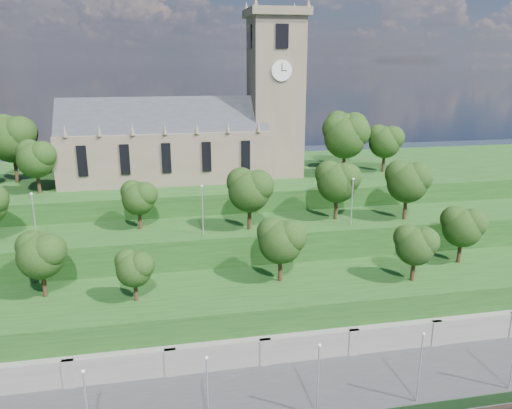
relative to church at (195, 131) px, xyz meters
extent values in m
cube|color=slate|center=(-0.79, -33.98, -20.02)|extent=(160.00, 2.00, 5.00)
cube|color=slate|center=(-15.79, -34.78, -20.02)|extent=(1.20, 0.60, 5.00)
cube|color=slate|center=(-5.79, -34.78, -20.02)|extent=(1.20, 0.60, 5.00)
cube|color=slate|center=(4.21, -34.78, -20.02)|extent=(1.20, 0.60, 5.00)
cube|color=slate|center=(14.21, -34.78, -20.02)|extent=(1.20, 0.60, 5.00)
cube|color=slate|center=(24.21, -34.78, -20.02)|extent=(1.20, 0.60, 5.00)
cube|color=slate|center=(34.21, -34.78, -20.02)|extent=(1.20, 0.60, 5.00)
cube|color=#194015|center=(-0.79, -27.98, -18.52)|extent=(160.00, 12.00, 8.00)
cube|color=#194015|center=(-0.79, -16.98, -16.52)|extent=(160.00, 10.00, 12.00)
cube|color=#194015|center=(-0.79, 4.02, -15.02)|extent=(160.00, 32.00, 15.00)
cube|color=brown|center=(-4.79, 0.02, -3.52)|extent=(32.00, 12.00, 8.00)
cube|color=#272A30|center=(-4.79, 0.02, 0.48)|extent=(32.00, 10.18, 10.18)
cone|color=brown|center=(-18.79, -5.98, 1.38)|extent=(0.70, 0.70, 1.80)
cone|color=brown|center=(-14.12, -5.98, 1.38)|extent=(0.70, 0.70, 1.80)
cone|color=brown|center=(-9.46, -5.98, 1.38)|extent=(0.70, 0.70, 1.80)
cone|color=brown|center=(-4.79, -5.98, 1.38)|extent=(0.70, 0.70, 1.80)
cone|color=brown|center=(-0.12, -5.98, 1.38)|extent=(0.70, 0.70, 1.80)
cone|color=brown|center=(4.54, -5.98, 1.38)|extent=(0.70, 0.70, 1.80)
cone|color=brown|center=(9.21, -5.98, 1.38)|extent=(0.70, 0.70, 1.80)
cube|color=black|center=(-16.79, -6.06, -3.02)|extent=(1.40, 0.25, 4.50)
cube|color=black|center=(-10.79, -6.06, -3.02)|extent=(1.40, 0.25, 4.50)
cube|color=black|center=(-4.79, -6.06, -3.02)|extent=(1.40, 0.25, 4.50)
cube|color=black|center=(1.21, -6.06, -3.02)|extent=(1.40, 0.25, 4.50)
cube|color=black|center=(7.21, -6.06, -3.02)|extent=(1.40, 0.25, 4.50)
cube|color=brown|center=(13.21, 0.02, 4.98)|extent=(8.00, 8.00, 25.00)
cube|color=brown|center=(13.21, 0.02, 18.08)|extent=(9.20, 9.20, 1.20)
cone|color=brown|center=(9.21, -3.98, 19.28)|extent=(0.80, 0.80, 1.60)
cone|color=brown|center=(9.21, 4.02, 19.28)|extent=(0.80, 0.80, 1.60)
cone|color=brown|center=(17.21, -3.98, 19.28)|extent=(0.80, 0.80, 1.60)
cone|color=brown|center=(17.21, 4.02, 19.28)|extent=(0.80, 0.80, 1.60)
cube|color=black|center=(13.21, -4.06, 14.48)|extent=(2.00, 0.25, 3.50)
cube|color=black|center=(13.21, 4.10, 14.48)|extent=(2.00, 0.25, 3.50)
cube|color=black|center=(9.13, 0.02, 14.48)|extent=(0.25, 2.00, 3.50)
cube|color=black|center=(17.29, 0.02, 14.48)|extent=(0.25, 2.00, 3.50)
cylinder|color=white|center=(13.21, -4.10, 9.48)|extent=(3.20, 0.30, 3.20)
cylinder|color=white|center=(17.33, 0.02, 9.48)|extent=(0.30, 3.20, 3.20)
cube|color=black|center=(13.21, -4.28, 9.98)|extent=(0.12, 0.05, 1.10)
cube|color=black|center=(13.61, -4.28, 9.48)|extent=(0.80, 0.05, 0.12)
cylinder|color=black|center=(-19.15, -25.98, -12.88)|extent=(0.51, 0.51, 3.29)
sphere|color=black|center=(-19.15, -25.98, -9.70)|extent=(5.11, 5.11, 5.11)
sphere|color=black|center=(-18.13, -26.50, -8.94)|extent=(3.83, 3.83, 3.83)
sphere|color=black|center=(-20.05, -25.35, -8.68)|extent=(3.58, 3.58, 3.58)
cylinder|color=black|center=(-9.13, -28.98, -13.26)|extent=(0.47, 0.47, 2.53)
sphere|color=black|center=(-9.13, -28.98, -10.81)|extent=(3.94, 3.94, 3.94)
sphere|color=black|center=(-8.34, -29.38, -10.22)|extent=(2.95, 2.95, 2.95)
sphere|color=black|center=(-9.81, -28.49, -10.02)|extent=(2.76, 2.76, 2.76)
cylinder|color=black|center=(7.69, -26.98, -12.84)|extent=(0.51, 0.51, 3.36)
sphere|color=black|center=(7.69, -26.98, -9.60)|extent=(5.22, 5.22, 5.22)
sphere|color=black|center=(8.73, -27.51, -8.82)|extent=(3.92, 3.92, 3.92)
sphere|color=black|center=(6.77, -26.33, -8.55)|extent=(3.65, 3.65, 3.65)
cylinder|color=black|center=(23.31, -29.98, -13.03)|extent=(0.49, 0.49, 2.98)
sphere|color=black|center=(23.31, -29.98, -10.15)|extent=(4.64, 4.64, 4.64)
sphere|color=black|center=(24.24, -30.45, -9.46)|extent=(3.48, 3.48, 3.48)
sphere|color=black|center=(22.50, -29.41, -9.22)|extent=(3.24, 3.24, 3.24)
cylinder|color=black|center=(32.01, -25.98, -12.90)|extent=(0.50, 0.50, 3.24)
sphere|color=black|center=(32.01, -25.98, -9.77)|extent=(5.04, 5.04, 5.04)
sphere|color=black|center=(33.02, -26.49, -9.01)|extent=(3.78, 3.78, 3.78)
sphere|color=black|center=(31.13, -25.35, -8.76)|extent=(3.53, 3.53, 3.53)
cylinder|color=black|center=(-8.75, -15.98, -9.12)|extent=(0.48, 0.48, 2.80)
sphere|color=black|center=(-8.75, -15.98, -6.41)|extent=(4.36, 4.36, 4.36)
sphere|color=black|center=(-7.88, -16.42, -5.76)|extent=(3.27, 3.27, 3.27)
sphere|color=black|center=(-9.52, -15.44, -5.54)|extent=(3.05, 3.05, 3.05)
cylinder|color=black|center=(5.41, -18.98, -8.76)|extent=(0.52, 0.52, 3.53)
sphere|color=black|center=(5.41, -18.98, -5.34)|extent=(5.49, 5.49, 5.49)
sphere|color=black|center=(6.51, -19.53, -4.52)|extent=(4.12, 4.12, 4.12)
sphere|color=black|center=(4.45, -18.30, -4.25)|extent=(3.84, 3.84, 3.84)
cylinder|color=black|center=(18.10, -16.98, -8.74)|extent=(0.52, 0.52, 3.56)
sphere|color=black|center=(18.10, -16.98, -5.29)|extent=(5.55, 5.55, 5.55)
sphere|color=black|center=(19.21, -17.54, -4.46)|extent=(4.16, 4.16, 4.16)
sphere|color=black|center=(17.13, -16.29, -4.18)|extent=(3.88, 3.88, 3.88)
cylinder|color=black|center=(27.56, -18.98, -8.72)|extent=(0.52, 0.52, 3.60)
sphere|color=black|center=(27.56, -18.98, -5.25)|extent=(5.59, 5.59, 5.59)
sphere|color=black|center=(28.68, -19.54, -4.41)|extent=(4.20, 4.20, 4.20)
sphere|color=black|center=(26.58, -18.29, -4.13)|extent=(3.92, 3.92, 3.92)
cylinder|color=black|center=(-28.02, 2.02, -5.24)|extent=(0.56, 0.56, 4.56)
sphere|color=black|center=(-28.02, 2.02, -0.84)|extent=(7.09, 7.09, 7.09)
sphere|color=black|center=(-26.61, 1.31, 0.23)|extent=(5.32, 5.32, 5.32)
sphere|color=black|center=(-29.27, 2.90, 0.58)|extent=(4.96, 4.96, 4.96)
cylinder|color=black|center=(-23.06, -5.98, -5.85)|extent=(0.51, 0.51, 3.34)
sphere|color=black|center=(-23.06, -5.98, -2.62)|extent=(5.20, 5.20, 5.20)
sphere|color=black|center=(-22.02, -6.51, -1.84)|extent=(3.90, 3.90, 3.90)
sphere|color=black|center=(-23.97, -5.33, -1.58)|extent=(3.64, 3.64, 3.64)
cylinder|color=black|center=(24.01, -3.98, -5.35)|extent=(0.55, 0.55, 4.35)
sphere|color=black|center=(24.01, -3.98, -1.14)|extent=(6.77, 6.77, 6.77)
sphere|color=black|center=(25.36, -4.66, -0.13)|extent=(5.07, 5.07, 5.07)
sphere|color=black|center=(22.83, -3.14, 0.21)|extent=(4.74, 4.74, 4.74)
cylinder|color=black|center=(27.18, 4.02, -5.39)|extent=(0.55, 0.55, 4.26)
sphere|color=black|center=(27.18, 4.02, -1.28)|extent=(6.62, 6.62, 6.62)
sphere|color=black|center=(28.50, 3.35, -0.29)|extent=(4.97, 4.97, 4.97)
sphere|color=black|center=(26.02, 4.84, 0.04)|extent=(4.63, 4.63, 4.63)
cylinder|color=black|center=(31.98, -1.98, -5.79)|extent=(0.51, 0.51, 3.47)
sphere|color=black|center=(31.98, -1.98, -2.43)|extent=(5.40, 5.40, 5.40)
sphere|color=black|center=(33.06, -2.52, -1.62)|extent=(4.05, 4.05, 4.05)
sphere|color=black|center=(31.04, -1.31, -1.35)|extent=(3.78, 3.78, 3.78)
sphere|color=silver|center=(-12.79, -43.48, -13.27)|extent=(0.36, 0.36, 0.36)
cylinder|color=#B2B2B7|center=(-2.79, -43.48, -16.95)|extent=(0.16, 0.16, 7.13)
sphere|color=silver|center=(-2.79, -43.48, -13.27)|extent=(0.36, 0.36, 0.36)
cylinder|color=#B2B2B7|center=(7.21, -43.48, -16.95)|extent=(0.16, 0.16, 7.13)
sphere|color=silver|center=(7.21, -43.48, -13.27)|extent=(0.36, 0.36, 0.36)
cylinder|color=#B2B2B7|center=(17.21, -43.48, -16.95)|extent=(0.16, 0.16, 7.13)
sphere|color=silver|center=(17.21, -43.48, -13.27)|extent=(0.36, 0.36, 0.36)
cylinder|color=#B2B2B7|center=(-20.79, -19.98, -7.38)|extent=(0.16, 0.16, 6.28)
sphere|color=silver|center=(-20.79, -19.98, -4.12)|extent=(0.36, 0.36, 0.36)
cylinder|color=#B2B2B7|center=(-0.79, -19.98, -7.38)|extent=(0.16, 0.16, 6.28)
sphere|color=silver|center=(-0.79, -19.98, -4.12)|extent=(0.36, 0.36, 0.36)
cylinder|color=#B2B2B7|center=(19.21, -19.98, -7.38)|extent=(0.16, 0.16, 6.28)
sphere|color=silver|center=(19.21, -19.98, -4.12)|extent=(0.36, 0.36, 0.36)
camera|label=1|loc=(-5.76, -80.51, 10.92)|focal=35.00mm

